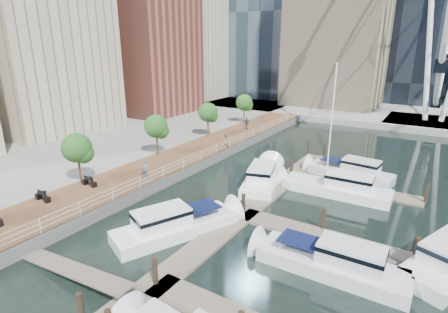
% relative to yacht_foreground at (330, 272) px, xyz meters
% --- Properties ---
extents(ground, '(520.00, 520.00, 0.00)m').
position_rel_yacht_foreground_xyz_m(ground, '(-10.89, -4.40, 0.00)').
color(ground, black).
rests_on(ground, ground).
extents(boardwalk, '(6.00, 60.00, 1.00)m').
position_rel_yacht_foreground_xyz_m(boardwalk, '(-19.89, 10.60, 0.50)').
color(boardwalk, brown).
rests_on(boardwalk, ground).
extents(seawall, '(0.25, 60.00, 1.00)m').
position_rel_yacht_foreground_xyz_m(seawall, '(-16.89, 10.60, 0.50)').
color(seawall, '#595954').
rests_on(seawall, ground).
extents(land_inland, '(48.00, 90.00, 1.00)m').
position_rel_yacht_foreground_xyz_m(land_inland, '(-46.89, 10.60, 0.50)').
color(land_inland, gray).
rests_on(land_inland, ground).
extents(land_far, '(200.00, 114.00, 1.00)m').
position_rel_yacht_foreground_xyz_m(land_far, '(-10.89, 97.60, 0.50)').
color(land_far, gray).
rests_on(land_far, ground).
extents(pier, '(14.00, 12.00, 1.00)m').
position_rel_yacht_foreground_xyz_m(pier, '(3.11, 47.60, 0.50)').
color(pier, gray).
rests_on(pier, ground).
extents(railing, '(0.10, 60.00, 1.05)m').
position_rel_yacht_foreground_xyz_m(railing, '(-16.99, 10.60, 1.52)').
color(railing, white).
rests_on(railing, boardwalk).
extents(floating_docks, '(16.00, 34.00, 2.60)m').
position_rel_yacht_foreground_xyz_m(floating_docks, '(-2.93, 5.58, 0.49)').
color(floating_docks, '#6D6051').
rests_on(floating_docks, ground).
extents(midrise_condos, '(19.00, 67.00, 28.00)m').
position_rel_yacht_foreground_xyz_m(midrise_condos, '(-44.46, 22.42, 13.42)').
color(midrise_condos, '#BCAD8E').
rests_on(midrise_condos, ground).
extents(street_trees, '(2.60, 42.60, 4.60)m').
position_rel_yacht_foreground_xyz_m(street_trees, '(-22.29, 9.60, 4.29)').
color(street_trees, '#3F2B1C').
rests_on(street_trees, ground).
extents(cafe_tables, '(2.50, 13.70, 0.74)m').
position_rel_yacht_foreground_xyz_m(cafe_tables, '(-21.29, -6.40, 1.37)').
color(cafe_tables, black).
rests_on(cafe_tables, ground).
extents(yacht_foreground, '(9.46, 2.61, 2.15)m').
position_rel_yacht_foreground_xyz_m(yacht_foreground, '(0.00, 0.00, 0.00)').
color(yacht_foreground, silver).
rests_on(yacht_foreground, ground).
extents(pedestrian_near, '(0.76, 0.62, 1.82)m').
position_rel_yacht_foreground_xyz_m(pedestrian_near, '(-18.21, 3.52, 1.91)').
color(pedestrian_near, '#515C6C').
rests_on(pedestrian_near, boardwalk).
extents(pedestrian_mid, '(0.97, 1.05, 1.73)m').
position_rel_yacht_foreground_xyz_m(pedestrian_mid, '(-17.43, 16.13, 1.86)').
color(pedestrian_mid, gray).
rests_on(pedestrian_mid, boardwalk).
extents(pedestrian_far, '(1.10, 0.61, 1.77)m').
position_rel_yacht_foreground_xyz_m(pedestrian_far, '(-19.97, 26.23, 1.89)').
color(pedestrian_far, '#2D3139').
rests_on(pedestrian_far, boardwalk).
extents(moored_yachts, '(23.34, 29.20, 11.50)m').
position_rel_yacht_foreground_xyz_m(moored_yachts, '(-3.38, 8.23, 0.00)').
color(moored_yachts, white).
rests_on(moored_yachts, ground).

